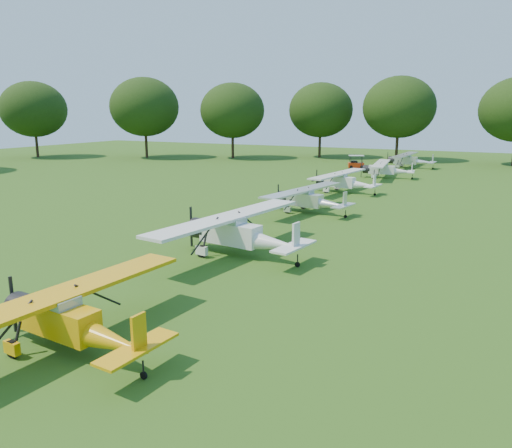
{
  "coord_description": "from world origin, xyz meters",
  "views": [
    {
      "loc": [
        13.56,
        -23.36,
        7.53
      ],
      "look_at": [
        1.39,
        0.82,
        1.4
      ],
      "focal_mm": 35.0,
      "sensor_mm": 36.0,
      "label": 1
    }
  ],
  "objects_px": {
    "aircraft_3": "(239,231)",
    "aircraft_6": "(386,168)",
    "aircraft_2": "(68,318)",
    "aircraft_7": "(409,159)",
    "aircraft_4": "(309,198)",
    "aircraft_5": "(344,180)",
    "golf_cart": "(356,164)"
  },
  "relations": [
    {
      "from": "aircraft_3",
      "to": "aircraft_6",
      "type": "height_order",
      "value": "aircraft_3"
    },
    {
      "from": "aircraft_2",
      "to": "aircraft_3",
      "type": "xyz_separation_m",
      "value": [
        -0.45,
        12.03,
        0.16
      ]
    },
    {
      "from": "aircraft_6",
      "to": "aircraft_7",
      "type": "relative_size",
      "value": 0.95
    },
    {
      "from": "aircraft_3",
      "to": "aircraft_4",
      "type": "xyz_separation_m",
      "value": [
        -0.74,
        12.46,
        -0.21
      ]
    },
    {
      "from": "aircraft_3",
      "to": "aircraft_6",
      "type": "bearing_deg",
      "value": 97.7
    },
    {
      "from": "aircraft_2",
      "to": "aircraft_6",
      "type": "distance_m",
      "value": 47.45
    },
    {
      "from": "aircraft_5",
      "to": "golf_cart",
      "type": "relative_size",
      "value": 4.35
    },
    {
      "from": "aircraft_2",
      "to": "aircraft_4",
      "type": "relative_size",
      "value": 1.04
    },
    {
      "from": "aircraft_4",
      "to": "aircraft_6",
      "type": "distance_m",
      "value": 22.96
    },
    {
      "from": "aircraft_4",
      "to": "aircraft_7",
      "type": "relative_size",
      "value": 0.97
    },
    {
      "from": "aircraft_7",
      "to": "aircraft_4",
      "type": "bearing_deg",
      "value": -89.28
    },
    {
      "from": "aircraft_3",
      "to": "aircraft_4",
      "type": "height_order",
      "value": "aircraft_3"
    },
    {
      "from": "aircraft_3",
      "to": "aircraft_5",
      "type": "xyz_separation_m",
      "value": [
        -1.28,
        23.04,
        -0.18
      ]
    },
    {
      "from": "aircraft_5",
      "to": "golf_cart",
      "type": "height_order",
      "value": "aircraft_5"
    },
    {
      "from": "aircraft_5",
      "to": "aircraft_7",
      "type": "relative_size",
      "value": 0.99
    },
    {
      "from": "aircraft_2",
      "to": "aircraft_5",
      "type": "bearing_deg",
      "value": 97.78
    },
    {
      "from": "aircraft_5",
      "to": "aircraft_7",
      "type": "distance_m",
      "value": 24.44
    },
    {
      "from": "aircraft_2",
      "to": "aircraft_7",
      "type": "xyz_separation_m",
      "value": [
        -0.04,
        59.45,
        -0.0
      ]
    },
    {
      "from": "aircraft_7",
      "to": "golf_cart",
      "type": "height_order",
      "value": "aircraft_7"
    },
    {
      "from": "aircraft_3",
      "to": "aircraft_7",
      "type": "xyz_separation_m",
      "value": [
        0.41,
        47.42,
        -0.16
      ]
    },
    {
      "from": "aircraft_3",
      "to": "aircraft_6",
      "type": "relative_size",
      "value": 1.21
    },
    {
      "from": "aircraft_6",
      "to": "aircraft_7",
      "type": "distance_m",
      "value": 12.02
    },
    {
      "from": "aircraft_2",
      "to": "aircraft_5",
      "type": "distance_m",
      "value": 35.11
    },
    {
      "from": "aircraft_2",
      "to": "golf_cart",
      "type": "height_order",
      "value": "aircraft_2"
    },
    {
      "from": "golf_cart",
      "to": "aircraft_5",
      "type": "bearing_deg",
      "value": -100.21
    },
    {
      "from": "aircraft_2",
      "to": "aircraft_7",
      "type": "bearing_deg",
      "value": 94.99
    },
    {
      "from": "golf_cart",
      "to": "aircraft_6",
      "type": "bearing_deg",
      "value": -78.37
    },
    {
      "from": "golf_cart",
      "to": "aircraft_7",
      "type": "bearing_deg",
      "value": 5.14
    },
    {
      "from": "aircraft_2",
      "to": "aircraft_5",
      "type": "relative_size",
      "value": 1.02
    },
    {
      "from": "aircraft_2",
      "to": "golf_cart",
      "type": "bearing_deg",
      "value": 101.52
    },
    {
      "from": "aircraft_7",
      "to": "aircraft_2",
      "type": "bearing_deg",
      "value": -87.36
    },
    {
      "from": "aircraft_2",
      "to": "aircraft_5",
      "type": "xyz_separation_m",
      "value": [
        -1.74,
        35.07,
        -0.02
      ]
    }
  ]
}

